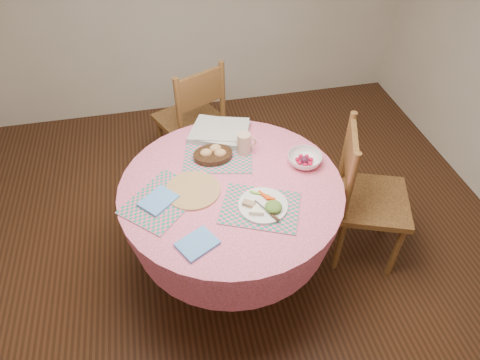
% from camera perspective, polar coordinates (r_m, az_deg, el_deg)
% --- Properties ---
extents(ground, '(4.00, 4.00, 0.00)m').
position_cam_1_polar(ground, '(2.91, -0.98, -11.41)').
color(ground, '#331C0F').
rests_on(ground, ground).
extents(room_envelope, '(4.01, 4.01, 2.71)m').
position_cam_1_polar(room_envelope, '(1.81, -1.66, 21.84)').
color(room_envelope, silver).
rests_on(room_envelope, ground).
extents(dining_table, '(1.24, 1.24, 0.75)m').
position_cam_1_polar(dining_table, '(2.48, -1.13, -3.95)').
color(dining_table, pink).
rests_on(dining_table, ground).
extents(chair_right, '(0.56, 0.57, 0.98)m').
position_cam_1_polar(chair_right, '(2.74, 16.32, -1.89)').
color(chair_right, brown).
rests_on(chair_right, ground).
extents(chair_back, '(0.58, 0.57, 0.96)m').
position_cam_1_polar(chair_back, '(3.29, -6.28, 8.27)').
color(chair_back, brown).
rests_on(chair_back, ground).
extents(placemat_front, '(0.49, 0.43, 0.01)m').
position_cam_1_polar(placemat_front, '(2.22, 2.73, -3.73)').
color(placemat_front, '#17836F').
rests_on(placemat_front, dining_table).
extents(placemat_left, '(0.49, 0.50, 0.01)m').
position_cam_1_polar(placemat_left, '(2.29, -10.30, -2.70)').
color(placemat_left, '#17836F').
rests_on(placemat_left, dining_table).
extents(placemat_back, '(0.45, 0.38, 0.01)m').
position_cam_1_polar(placemat_back, '(2.52, -2.94, 3.12)').
color(placemat_back, '#17836F').
rests_on(placemat_back, dining_table).
extents(wicker_trivet, '(0.30, 0.30, 0.01)m').
position_cam_1_polar(wicker_trivet, '(2.32, -6.32, -1.36)').
color(wicker_trivet, '#A38246').
rests_on(wicker_trivet, dining_table).
extents(napkin_near, '(0.23, 0.21, 0.01)m').
position_cam_1_polar(napkin_near, '(2.07, -5.71, -8.45)').
color(napkin_near, '#5895E4').
rests_on(napkin_near, dining_table).
extents(napkin_far, '(0.23, 0.22, 0.01)m').
position_cam_1_polar(napkin_far, '(2.28, -10.82, -2.72)').
color(napkin_far, '#5895E4').
rests_on(napkin_far, placemat_left).
extents(dinner_plate, '(0.26, 0.26, 0.05)m').
position_cam_1_polar(dinner_plate, '(2.21, 3.32, -3.32)').
color(dinner_plate, white).
rests_on(dinner_plate, placemat_front).
extents(bread_bowl, '(0.23, 0.23, 0.08)m').
position_cam_1_polar(bread_bowl, '(2.50, -3.59, 3.50)').
color(bread_bowl, black).
rests_on(bread_bowl, placemat_back).
extents(latte_mug, '(0.12, 0.08, 0.13)m').
position_cam_1_polar(latte_mug, '(2.51, 0.57, 4.91)').
color(latte_mug, '#CBA88B').
rests_on(latte_mug, placemat_back).
extents(fruit_bowl, '(0.25, 0.25, 0.06)m').
position_cam_1_polar(fruit_bowl, '(2.49, 8.60, 2.71)').
color(fruit_bowl, white).
rests_on(fruit_bowl, dining_table).
extents(newspaper_stack, '(0.42, 0.39, 0.04)m').
position_cam_1_polar(newspaper_stack, '(2.68, -2.70, 6.48)').
color(newspaper_stack, silver).
rests_on(newspaper_stack, dining_table).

